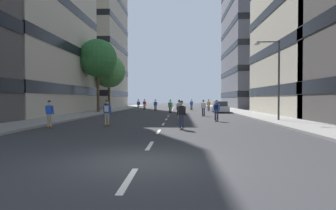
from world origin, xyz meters
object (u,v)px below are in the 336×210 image
at_px(skater_12, 138,104).
at_px(skater_2, 179,108).
at_px(skater_8, 155,105).
at_px(streetlamp_right, 274,71).
at_px(skater_13, 191,104).
at_px(skater_4, 170,106).
at_px(skater_3, 203,107).
at_px(skater_6, 49,113).
at_px(skater_7, 179,107).
at_px(skater_1, 107,111).
at_px(street_tree_near, 98,58).
at_px(parked_car_near, 220,107).
at_px(skater_0, 216,109).
at_px(skater_9, 181,113).
at_px(skater_5, 145,104).
at_px(street_tree_mid, 109,71).
at_px(skater_11, 106,107).
at_px(skater_10, 209,105).

bearing_deg(skater_12, skater_2, -71.52).
distance_m(skater_8, skater_12, 4.32).
relative_size(streetlamp_right, skater_13, 3.65).
bearing_deg(skater_12, skater_4, -62.19).
bearing_deg(skater_3, skater_13, 91.94).
height_order(skater_6, skater_13, same).
bearing_deg(skater_7, skater_1, -114.87).
height_order(street_tree_near, skater_1, street_tree_near).
xyz_separation_m(skater_3, skater_8, (-6.11, 11.40, 0.00)).
height_order(parked_car_near, skater_8, skater_8).
height_order(skater_0, skater_9, same).
xyz_separation_m(skater_1, skater_7, (4.97, 10.72, 0.00)).
distance_m(skater_3, skater_5, 19.60).
bearing_deg(skater_8, street_tree_mid, 164.36).
xyz_separation_m(skater_4, skater_6, (-7.20, -17.75, 0.00)).
distance_m(street_tree_near, skater_5, 13.16).
relative_size(skater_9, skater_11, 1.00).
bearing_deg(streetlamp_right, skater_8, 121.14).
bearing_deg(skater_2, street_tree_near, 132.02).
distance_m(skater_0, skater_3, 7.30).
bearing_deg(skater_0, parked_car_near, 80.93).
xyz_separation_m(parked_car_near, street_tree_near, (-16.43, -0.84, 6.58)).
bearing_deg(skater_10, street_tree_mid, -179.09).
bearing_deg(skater_1, skater_9, -21.11).
distance_m(skater_4, skater_10, 10.90).
bearing_deg(skater_4, skater_1, -103.37).
height_order(skater_3, skater_13, same).
distance_m(skater_1, skater_9, 5.45).
distance_m(skater_11, skater_12, 14.79).
distance_m(street_tree_mid, skater_2, 21.89).
xyz_separation_m(street_tree_mid, skater_12, (4.42, 1.08, -5.11)).
height_order(skater_0, skater_10, same).
bearing_deg(skater_5, skater_4, -70.30).
bearing_deg(skater_6, skater_5, 85.51).
bearing_deg(streetlamp_right, parked_car_near, 98.35).
bearing_deg(skater_7, skater_6, -124.17).
bearing_deg(skater_1, skater_10, 69.64).
height_order(skater_6, skater_12, same).
height_order(skater_2, skater_8, same).
bearing_deg(street_tree_mid, skater_8, -15.64).
xyz_separation_m(skater_5, skater_9, (5.99, -31.48, 0.00)).
bearing_deg(street_tree_near, skater_4, -16.42).
relative_size(skater_1, skater_11, 1.00).
relative_size(skater_6, skater_11, 1.00).
xyz_separation_m(parked_car_near, skater_6, (-13.84, -21.47, 0.29)).
bearing_deg(skater_9, skater_11, 120.50).
xyz_separation_m(streetlamp_right, skater_3, (-5.20, 7.31, -3.15)).
bearing_deg(skater_1, parked_car_near, 62.24).
relative_size(skater_12, skater_13, 1.00).
xyz_separation_m(streetlamp_right, skater_12, (-14.27, 21.87, -3.15)).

